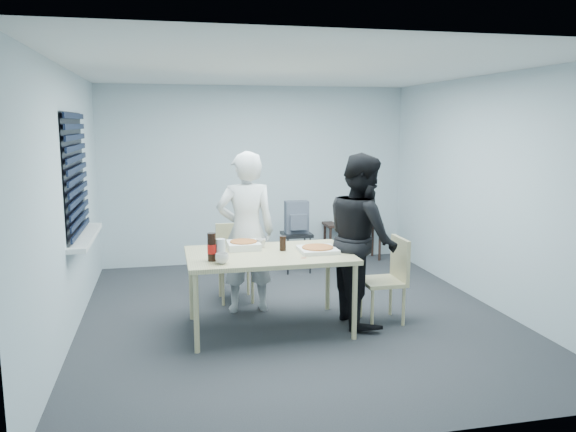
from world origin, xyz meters
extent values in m
plane|color=#2C2C31|center=(0.00, 0.00, 0.00)|extent=(5.00, 5.00, 0.00)
plane|color=white|center=(0.00, 0.00, 2.60)|extent=(5.00, 5.00, 0.00)
plane|color=silver|center=(0.00, 2.50, 1.30)|extent=(4.50, 0.00, 4.50)
plane|color=silver|center=(0.00, -2.50, 1.30)|extent=(4.50, 0.00, 4.50)
plane|color=silver|center=(-2.25, 0.00, 1.30)|extent=(0.00, 5.00, 5.00)
plane|color=silver|center=(2.25, 0.00, 1.30)|extent=(0.00, 5.00, 5.00)
plane|color=black|center=(-2.23, 0.40, 1.55)|extent=(0.00, 1.30, 1.30)
cube|color=black|center=(-2.21, 0.40, 1.55)|extent=(0.04, 1.30, 1.25)
cube|color=silver|center=(-2.16, 0.40, 0.89)|extent=(0.18, 1.42, 0.05)
cube|color=#D3C18B|center=(-0.35, -0.34, 0.77)|extent=(1.62, 1.03, 0.04)
cylinder|color=#D3C18B|center=(-1.10, -0.79, 0.37)|extent=(0.05, 0.05, 0.75)
cylinder|color=#D3C18B|center=(-1.10, 0.12, 0.37)|extent=(0.05, 0.05, 0.75)
cylinder|color=#D3C18B|center=(0.40, -0.79, 0.37)|extent=(0.05, 0.05, 0.75)
cylinder|color=#D3C18B|center=(0.40, 0.12, 0.37)|extent=(0.05, 0.05, 0.75)
cube|color=#D3C18B|center=(-0.55, 0.67, 0.43)|extent=(0.42, 0.42, 0.04)
cube|color=#D3C18B|center=(-0.55, 0.86, 0.67)|extent=(0.42, 0.04, 0.44)
cylinder|color=#D3C18B|center=(-0.72, 0.50, 0.21)|extent=(0.03, 0.03, 0.41)
cylinder|color=#D3C18B|center=(-0.72, 0.84, 0.21)|extent=(0.03, 0.03, 0.41)
cylinder|color=#D3C18B|center=(-0.38, 0.50, 0.21)|extent=(0.03, 0.03, 0.41)
cylinder|color=#D3C18B|center=(-0.38, 0.84, 0.21)|extent=(0.03, 0.03, 0.41)
cube|color=#D3C18B|center=(0.85, -0.38, 0.43)|extent=(0.42, 0.42, 0.04)
cube|color=#D3C18B|center=(1.04, -0.38, 0.67)|extent=(0.04, 0.42, 0.44)
cylinder|color=#D3C18B|center=(0.68, -0.55, 0.21)|extent=(0.03, 0.03, 0.41)
cylinder|color=#D3C18B|center=(0.68, -0.21, 0.21)|extent=(0.03, 0.03, 0.41)
cylinder|color=#D3C18B|center=(1.02, -0.55, 0.21)|extent=(0.03, 0.03, 0.41)
cylinder|color=#D3C18B|center=(1.02, -0.21, 0.21)|extent=(0.03, 0.03, 0.41)
imported|color=silver|center=(-0.48, 0.29, 0.89)|extent=(0.65, 0.42, 1.77)
imported|color=black|center=(0.64, -0.32, 0.89)|extent=(0.47, 0.86, 1.77)
cube|color=#301E18|center=(1.43, 2.28, 0.55)|extent=(0.86, 0.38, 0.04)
cylinder|color=#301E18|center=(1.04, 2.13, 0.27)|extent=(0.04, 0.04, 0.54)
cylinder|color=#301E18|center=(1.04, 2.43, 0.27)|extent=(0.04, 0.04, 0.54)
cylinder|color=#301E18|center=(1.82, 2.13, 0.27)|extent=(0.04, 0.04, 0.54)
cylinder|color=#301E18|center=(1.82, 2.43, 0.27)|extent=(0.04, 0.04, 0.54)
cube|color=black|center=(0.44, 1.79, 0.53)|extent=(0.40, 0.40, 0.04)
cylinder|color=black|center=(0.29, 1.64, 0.25)|extent=(0.04, 0.04, 0.51)
cylinder|color=black|center=(0.29, 1.95, 0.25)|extent=(0.04, 0.04, 0.51)
cylinder|color=black|center=(0.60, 1.64, 0.25)|extent=(0.04, 0.04, 0.51)
cylinder|color=black|center=(0.60, 1.95, 0.25)|extent=(0.04, 0.04, 0.51)
cube|color=slate|center=(0.44, 1.79, 0.78)|extent=(0.32, 0.17, 0.45)
cube|color=slate|center=(0.44, 1.68, 0.72)|extent=(0.23, 0.06, 0.21)
cube|color=white|center=(-0.56, -0.09, 0.81)|extent=(0.32, 0.32, 0.03)
cube|color=white|center=(-0.56, -0.09, 0.84)|extent=(0.32, 0.32, 0.03)
cylinder|color=#CC7F38|center=(-0.56, -0.09, 0.86)|extent=(0.28, 0.28, 0.01)
cube|color=white|center=(0.14, -0.39, 0.81)|extent=(0.37, 0.37, 0.04)
cylinder|color=#CC7F38|center=(0.14, -0.39, 0.83)|extent=(0.31, 0.31, 0.01)
imported|color=silver|center=(-0.84, -0.67, 0.84)|extent=(0.17, 0.17, 0.10)
imported|color=silver|center=(-0.38, -0.08, 0.83)|extent=(0.10, 0.10, 0.09)
cylinder|color=black|center=(-0.19, -0.26, 0.86)|extent=(0.07, 0.07, 0.15)
cylinder|color=black|center=(-0.92, -0.54, 0.92)|extent=(0.08, 0.08, 0.26)
cylinder|color=red|center=(-0.92, -0.54, 0.90)|extent=(0.08, 0.08, 0.09)
cylinder|color=silver|center=(-0.84, -0.54, 0.89)|extent=(0.09, 0.09, 0.21)
torus|color=red|center=(-0.06, -0.62, 0.79)|extent=(0.06, 0.06, 0.00)
cube|color=white|center=(1.28, 2.30, 0.58)|extent=(0.28, 0.35, 0.01)
cube|color=black|center=(1.65, 2.30, 0.60)|extent=(0.15, 0.12, 0.06)
camera|label=1|loc=(-1.33, -5.69, 2.06)|focal=35.00mm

